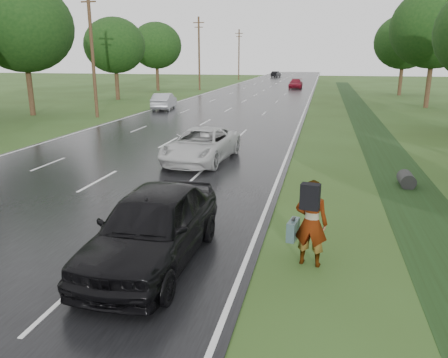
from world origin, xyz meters
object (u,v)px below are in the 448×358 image
white_pickup (201,145)px  dark_sedan (153,226)px  pedestrian (310,222)px  silver_sedan (164,101)px

white_pickup → dark_sedan: size_ratio=1.03×
dark_sedan → pedestrian: bearing=12.3°
pedestrian → white_pickup: bearing=-51.1°
pedestrian → white_pickup: (-5.17, 9.37, -0.27)m
pedestrian → dark_sedan: (-3.51, -0.73, -0.13)m
silver_sedan → pedestrian: bearing=108.2°
pedestrian → dark_sedan: bearing=21.6°
silver_sedan → white_pickup: bearing=106.8°
pedestrian → silver_sedan: size_ratio=0.46×
pedestrian → silver_sedan: 31.63m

